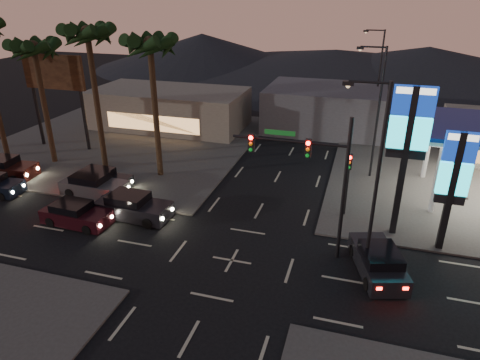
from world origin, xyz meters
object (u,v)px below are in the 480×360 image
(car_lane_a_mid, at_px, (76,214))
(car_lane_b_rear, at_px, (3,168))
(pylon_sign_tall, at_px, (409,133))
(traffic_signal_mast, at_px, (312,167))
(suv_station, at_px, (378,261))
(car_lane_b_mid, at_px, (101,180))
(pylon_sign_short, at_px, (455,174))
(car_lane_a_front, at_px, (133,207))
(car_lane_b_front, at_px, (94,185))

(car_lane_a_mid, relative_size, car_lane_b_rear, 0.88)
(pylon_sign_tall, xyz_separation_m, car_lane_b_rear, (-29.18, 0.20, -5.63))
(traffic_signal_mast, height_order, suv_station, traffic_signal_mast)
(pylon_sign_tall, bearing_deg, traffic_signal_mast, -143.48)
(suv_station, bearing_deg, pylon_sign_tall, 78.60)
(traffic_signal_mast, distance_m, car_lane_b_mid, 17.08)
(pylon_sign_short, distance_m, car_lane_a_mid, 22.27)
(car_lane_b_rear, bearing_deg, car_lane_a_front, -12.43)
(pylon_sign_short, distance_m, car_lane_b_mid, 23.57)
(car_lane_b_rear, distance_m, suv_station, 28.66)
(car_lane_a_front, bearing_deg, car_lane_b_rear, 167.57)
(car_lane_a_mid, xyz_separation_m, car_lane_b_rear, (-10.05, 4.68, 0.09))
(car_lane_b_front, bearing_deg, pylon_sign_short, -1.22)
(pylon_sign_tall, distance_m, car_lane_a_front, 17.30)
(car_lane_a_front, relative_size, car_lane_b_rear, 0.97)
(suv_station, bearing_deg, car_lane_a_mid, -179.65)
(car_lane_a_mid, bearing_deg, pylon_sign_tall, 13.19)
(pylon_sign_tall, distance_m, car_lane_b_mid, 21.46)
(car_lane_b_front, height_order, car_lane_b_mid, car_lane_b_front)
(car_lane_b_rear, xyz_separation_m, suv_station, (28.30, -4.57, -0.05))
(pylon_sign_short, bearing_deg, traffic_signal_mast, -160.87)
(car_lane_a_mid, bearing_deg, car_lane_b_front, 108.93)
(pylon_sign_tall, xyz_separation_m, pylon_sign_short, (2.50, -1.00, -1.74))
(pylon_sign_short, relative_size, car_lane_a_front, 1.39)
(car_lane_b_front, distance_m, car_lane_b_mid, 1.15)
(car_lane_b_front, relative_size, suv_station, 0.99)
(traffic_signal_mast, bearing_deg, pylon_sign_short, 19.13)
(traffic_signal_mast, distance_m, car_lane_b_rear, 25.12)
(car_lane_a_mid, bearing_deg, traffic_signal_mast, 3.86)
(car_lane_a_front, relative_size, car_lane_a_mid, 1.11)
(traffic_signal_mast, xyz_separation_m, car_lane_a_mid, (-14.39, -0.97, -4.55))
(pylon_sign_short, xyz_separation_m, car_lane_b_front, (-23.00, 0.49, -3.93))
(pylon_sign_short, height_order, car_lane_a_front, pylon_sign_short)
(traffic_signal_mast, distance_m, car_lane_b_front, 16.65)
(pylon_sign_tall, height_order, car_lane_b_rear, pylon_sign_tall)
(car_lane_a_mid, relative_size, car_lane_b_mid, 0.98)
(car_lane_b_rear, bearing_deg, pylon_sign_short, -2.16)
(pylon_sign_tall, xyz_separation_m, car_lane_b_front, (-20.50, -0.51, -5.66))
(pylon_sign_short, relative_size, car_lane_a_mid, 1.54)
(traffic_signal_mast, relative_size, car_lane_a_mid, 1.76)
(pylon_sign_tall, relative_size, suv_station, 1.82)
(car_lane_a_mid, bearing_deg, car_lane_a_front, 31.06)
(pylon_sign_short, height_order, car_lane_a_mid, pylon_sign_short)
(pylon_sign_tall, height_order, car_lane_b_mid, pylon_sign_tall)
(pylon_sign_tall, bearing_deg, car_lane_a_front, -170.58)
(traffic_signal_mast, relative_size, car_lane_b_rear, 1.54)
(pylon_sign_short, relative_size, car_lane_b_front, 1.43)
(car_lane_b_mid, relative_size, suv_station, 0.93)
(car_lane_b_mid, height_order, car_lane_b_rear, car_lane_b_rear)
(car_lane_a_front, height_order, car_lane_a_mid, car_lane_a_front)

